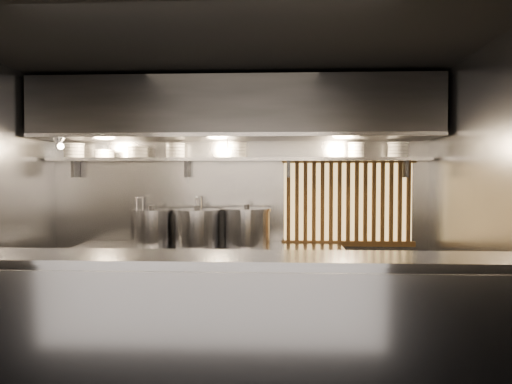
# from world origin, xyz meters

# --- Properties ---
(floor) EXTENTS (4.50, 4.50, 0.00)m
(floor) POSITION_xyz_m (0.00, 0.00, 0.00)
(floor) COLOR black
(floor) RESTS_ON ground
(ceiling) EXTENTS (4.50, 4.50, 0.00)m
(ceiling) POSITION_xyz_m (0.00, 0.00, 2.80)
(ceiling) COLOR black
(ceiling) RESTS_ON wall_back
(wall_back) EXTENTS (4.50, 0.00, 4.50)m
(wall_back) POSITION_xyz_m (0.00, 1.50, 1.40)
(wall_back) COLOR gray
(wall_back) RESTS_ON floor
(wall_right) EXTENTS (0.00, 3.00, 3.00)m
(wall_right) POSITION_xyz_m (2.25, 0.00, 1.40)
(wall_right) COLOR gray
(wall_right) RESTS_ON floor
(serving_counter) EXTENTS (4.50, 0.56, 1.13)m
(serving_counter) POSITION_xyz_m (0.00, -0.96, 0.57)
(serving_counter) COLOR #9F9FA4
(serving_counter) RESTS_ON floor
(cooking_bench) EXTENTS (3.00, 0.70, 0.90)m
(cooking_bench) POSITION_xyz_m (-0.30, 1.13, 0.45)
(cooking_bench) COLOR #9F9FA4
(cooking_bench) RESTS_ON floor
(bowl_shelf) EXTENTS (4.40, 0.34, 0.04)m
(bowl_shelf) POSITION_xyz_m (0.00, 1.32, 1.88)
(bowl_shelf) COLOR #9F9FA4
(bowl_shelf) RESTS_ON wall_back
(exhaust_hood) EXTENTS (4.40, 0.81, 0.65)m
(exhaust_hood) POSITION_xyz_m (0.00, 1.10, 2.42)
(exhaust_hood) COLOR #2D2D30
(exhaust_hood) RESTS_ON ceiling
(wood_screen) EXTENTS (1.56, 0.09, 1.04)m
(wood_screen) POSITION_xyz_m (1.30, 1.45, 1.38)
(wood_screen) COLOR #F7C66F
(wood_screen) RESTS_ON wall_back
(faucet_left) EXTENTS (0.04, 0.30, 0.50)m
(faucet_left) POSITION_xyz_m (-1.15, 1.37, 1.31)
(faucet_left) COLOR silver
(faucet_left) RESTS_ON wall_back
(faucet_right) EXTENTS (0.04, 0.30, 0.50)m
(faucet_right) POSITION_xyz_m (-0.45, 1.37, 1.31)
(faucet_right) COLOR silver
(faucet_right) RESTS_ON wall_back
(heat_lamp) EXTENTS (0.25, 0.35, 0.20)m
(heat_lamp) POSITION_xyz_m (-1.90, 0.85, 2.07)
(heat_lamp) COLOR #9F9FA4
(heat_lamp) RESTS_ON exhaust_hood
(pendant_bulb) EXTENTS (0.09, 0.09, 0.19)m
(pendant_bulb) POSITION_xyz_m (-0.10, 1.20, 1.96)
(pendant_bulb) COLOR #2D2D30
(pendant_bulb) RESTS_ON exhaust_hood
(stock_pot_left) EXTENTS (0.61, 0.61, 0.44)m
(stock_pot_left) POSITION_xyz_m (-0.97, 1.18, 1.10)
(stock_pot_left) COLOR #9F9FA4
(stock_pot_left) RESTS_ON cooking_bench
(stock_pot_mid) EXTENTS (0.69, 0.69, 0.45)m
(stock_pot_mid) POSITION_xyz_m (-0.43, 1.11, 1.11)
(stock_pot_mid) COLOR #9F9FA4
(stock_pot_mid) RESTS_ON cooking_bench
(stock_pot_right) EXTENTS (0.73, 0.73, 0.46)m
(stock_pot_right) POSITION_xyz_m (0.13, 1.14, 1.11)
(stock_pot_right) COLOR #9F9FA4
(stock_pot_right) RESTS_ON cooking_bench
(bowl_stack_0) EXTENTS (0.24, 0.24, 0.17)m
(bowl_stack_0) POSITION_xyz_m (-1.93, 1.32, 1.98)
(bowl_stack_0) COLOR white
(bowl_stack_0) RESTS_ON bowl_shelf
(bowl_stack_1) EXTENTS (0.24, 0.24, 0.09)m
(bowl_stack_1) POSITION_xyz_m (-1.57, 1.32, 1.95)
(bowl_stack_1) COLOR white
(bowl_stack_1) RESTS_ON bowl_shelf
(bowl_stack_2) EXTENTS (0.25, 0.25, 0.13)m
(bowl_stack_2) POSITION_xyz_m (-1.16, 1.32, 1.97)
(bowl_stack_2) COLOR white
(bowl_stack_2) RESTS_ON bowl_shelf
(bowl_stack_3) EXTENTS (0.23, 0.23, 0.17)m
(bowl_stack_3) POSITION_xyz_m (-0.72, 1.32, 1.98)
(bowl_stack_3) COLOR white
(bowl_stack_3) RESTS_ON bowl_shelf
(bowl_stack_4) EXTENTS (0.22, 0.22, 0.17)m
(bowl_stack_4) POSITION_xyz_m (0.00, 1.32, 1.98)
(bowl_stack_4) COLOR white
(bowl_stack_4) RESTS_ON bowl_shelf
(bowl_stack_5) EXTENTS (0.20, 0.20, 0.17)m
(bowl_stack_5) POSITION_xyz_m (1.37, 1.32, 1.99)
(bowl_stack_5) COLOR white
(bowl_stack_5) RESTS_ON bowl_shelf
(bowl_stack_6) EXTENTS (0.24, 0.24, 0.17)m
(bowl_stack_6) POSITION_xyz_m (1.85, 1.32, 1.98)
(bowl_stack_6) COLOR white
(bowl_stack_6) RESTS_ON bowl_shelf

